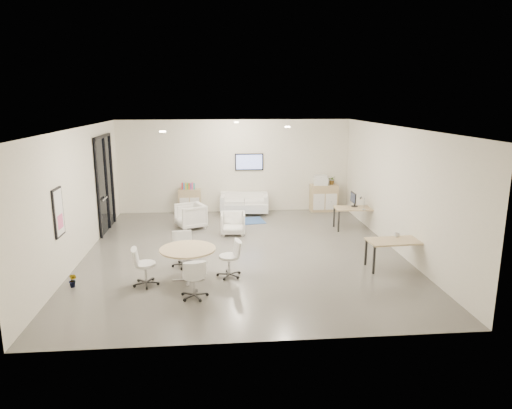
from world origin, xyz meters
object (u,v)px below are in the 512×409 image
(armchair_right, at_px, (233,222))
(desk_rear, at_px, (356,210))
(loveseat, at_px, (244,204))
(armchair_left, at_px, (191,215))
(sideboard_left, at_px, (190,201))
(sideboard_right, at_px, (324,198))
(round_table, at_px, (188,252))
(desk_front, at_px, (396,243))

(armchair_right, bearing_deg, desk_rear, 6.61)
(loveseat, distance_m, armchair_right, 2.47)
(armchair_right, bearing_deg, armchair_left, 151.42)
(sideboard_left, bearing_deg, desk_rear, -24.95)
(loveseat, bearing_deg, desk_rear, -29.77)
(armchair_right, xyz_separation_m, desk_rear, (3.74, 0.22, 0.24))
(sideboard_right, xyz_separation_m, armchair_left, (-4.58, -1.79, -0.06))
(sideboard_left, xyz_separation_m, sideboard_right, (4.70, -0.03, 0.05))
(loveseat, relative_size, round_table, 1.39)
(desk_rear, distance_m, desk_front, 3.36)
(desk_rear, bearing_deg, armchair_right, -173.10)
(armchair_left, bearing_deg, desk_front, 28.38)
(sideboard_left, bearing_deg, round_table, -87.34)
(loveseat, bearing_deg, armchair_right, -97.03)
(sideboard_right, bearing_deg, round_table, -126.26)
(sideboard_left, distance_m, armchair_left, 1.83)
(sideboard_left, height_order, desk_rear, sideboard_left)
(armchair_right, xyz_separation_m, desk_front, (3.67, -3.14, 0.26))
(round_table, bearing_deg, armchair_right, 72.13)
(sideboard_right, xyz_separation_m, round_table, (-4.42, -6.02, 0.18))
(sideboard_left, xyz_separation_m, armchair_left, (0.12, -1.82, -0.01))
(armchair_right, height_order, desk_front, armchair_right)
(desk_rear, height_order, desk_front, desk_front)
(sideboard_left, distance_m, loveseat, 1.89)
(armchair_left, bearing_deg, round_table, -20.94)
(armchair_right, relative_size, round_table, 0.59)
(armchair_right, bearing_deg, sideboard_left, 121.21)
(loveseat, bearing_deg, sideboard_left, 178.52)
(loveseat, relative_size, armchair_right, 2.35)
(sideboard_left, relative_size, sideboard_right, 0.90)
(armchair_left, relative_size, desk_front, 0.60)
(armchair_right, distance_m, desk_rear, 3.75)
(armchair_left, relative_size, armchair_right, 1.15)
(sideboard_left, height_order, round_table, sideboard_left)
(armchair_left, distance_m, round_table, 4.24)
(sideboard_left, distance_m, round_table, 6.06)
(sideboard_right, bearing_deg, desk_front, -86.39)
(sideboard_left, relative_size, desk_front, 0.62)
(armchair_right, bearing_deg, sideboard_right, 41.12)
(sideboard_right, xyz_separation_m, desk_front, (0.36, -5.72, 0.15))
(desk_rear, bearing_deg, round_table, -139.44)
(sideboard_left, relative_size, loveseat, 0.51)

